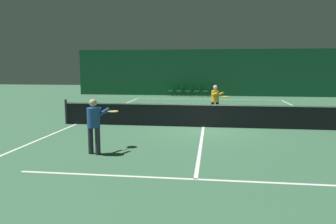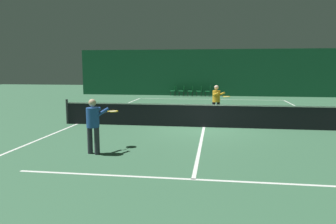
{
  "view_description": "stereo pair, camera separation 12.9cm",
  "coord_description": "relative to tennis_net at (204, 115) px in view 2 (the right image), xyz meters",
  "views": [
    {
      "loc": [
        0.32,
        -13.37,
        2.46
      ],
      "look_at": [
        -1.18,
        -2.16,
        0.9
      ],
      "focal_mm": 35.0,
      "sensor_mm": 36.0,
      "label": 1
    },
    {
      "loc": [
        0.45,
        -13.35,
        2.46
      ],
      "look_at": [
        -1.18,
        -2.16,
        0.9
      ],
      "focal_mm": 35.0,
      "sensor_mm": 36.0,
      "label": 2
    }
  ],
  "objects": [
    {
      "name": "court_line_service_near",
      "position": [
        0.0,
        -6.4,
        -0.51
      ],
      "size": [
        8.25,
        0.1,
        0.0
      ],
      "color": "white",
      "rests_on": "ground"
    },
    {
      "name": "court_line_sideline_left",
      "position": [
        -5.5,
        0.0,
        -0.51
      ],
      "size": [
        0.1,
        23.8,
        0.0
      ],
      "color": "white",
      "rests_on": "ground"
    },
    {
      "name": "courtside_chair_1",
      "position": [
        -2.38,
        14.49,
        -0.03
      ],
      "size": [
        0.44,
        0.44,
        0.84
      ],
      "rotation": [
        0.0,
        0.0,
        -1.57
      ],
      "color": "#2D2D2D",
      "rests_on": "ground"
    },
    {
      "name": "courtside_chair_3",
      "position": [
        -0.88,
        14.49,
        -0.03
      ],
      "size": [
        0.44,
        0.44,
        0.84
      ],
      "rotation": [
        0.0,
        0.0,
        -1.57
      ],
      "color": "#2D2D2D",
      "rests_on": "ground"
    },
    {
      "name": "courtside_chair_2",
      "position": [
        -1.63,
        14.49,
        -0.03
      ],
      "size": [
        0.44,
        0.44,
        0.84
      ],
      "rotation": [
        0.0,
        0.0,
        -1.57
      ],
      "color": "#2D2D2D",
      "rests_on": "ground"
    },
    {
      "name": "player_near",
      "position": [
        -2.95,
        -4.62,
        0.41
      ],
      "size": [
        0.73,
        1.35,
        1.58
      ],
      "rotation": [
        0.0,
        0.0,
        1.26
      ],
      "color": "#2D2D38",
      "rests_on": "ground"
    },
    {
      "name": "backdrop_curtain",
      "position": [
        0.0,
        15.04,
        1.47
      ],
      "size": [
        23.0,
        0.12,
        3.96
      ],
      "color": "#1E5B3D",
      "rests_on": "ground"
    },
    {
      "name": "court_line_service_far",
      "position": [
        0.0,
        6.4,
        -0.51
      ],
      "size": [
        8.25,
        0.1,
        0.0
      ],
      "color": "white",
      "rests_on": "ground"
    },
    {
      "name": "tennis_net",
      "position": [
        0.0,
        0.0,
        0.0
      ],
      "size": [
        12.0,
        0.1,
        1.07
      ],
      "color": "black",
      "rests_on": "ground"
    },
    {
      "name": "courtside_chair_0",
      "position": [
        -3.12,
        14.49,
        -0.03
      ],
      "size": [
        0.44,
        0.44,
        0.84
      ],
      "rotation": [
        0.0,
        0.0,
        -1.57
      ],
      "color": "#2D2D2D",
      "rests_on": "ground"
    },
    {
      "name": "court_line_centre",
      "position": [
        0.0,
        0.0,
        -0.51
      ],
      "size": [
        0.1,
        12.8,
        0.0
      ],
      "color": "white",
      "rests_on": "ground"
    },
    {
      "name": "player_far",
      "position": [
        0.5,
        2.55,
        0.42
      ],
      "size": [
        0.93,
        1.33,
        1.59
      ],
      "rotation": [
        0.0,
        0.0,
        -1.08
      ],
      "color": "black",
      "rests_on": "ground"
    },
    {
      "name": "courtside_chair_4",
      "position": [
        -0.14,
        14.49,
        -0.03
      ],
      "size": [
        0.44,
        0.44,
        0.84
      ],
      "rotation": [
        0.0,
        0.0,
        -1.57
      ],
      "color": "#2D2D2D",
      "rests_on": "ground"
    },
    {
      "name": "ground_plane",
      "position": [
        0.0,
        0.0,
        -0.51
      ],
      "size": [
        60.0,
        60.0,
        0.0
      ],
      "primitive_type": "plane",
      "color": "#386647"
    },
    {
      "name": "court_line_baseline_far",
      "position": [
        0.0,
        11.9,
        -0.51
      ],
      "size": [
        11.0,
        0.1,
        0.0
      ],
      "color": "white",
      "rests_on": "ground"
    }
  ]
}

